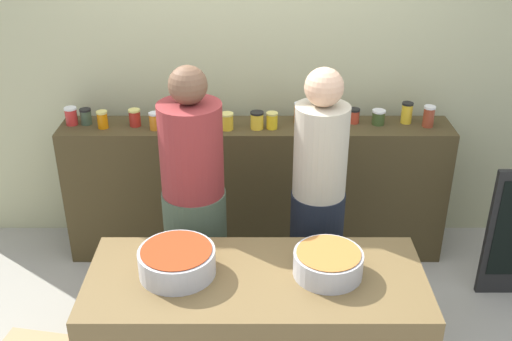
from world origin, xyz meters
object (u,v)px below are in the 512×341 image
(preserve_jar_15, at_px, (429,116))
(preserve_jar_3, at_px, (135,118))
(preserve_jar_4, at_px, (155,121))
(cooking_pot_center, at_px, (328,263))
(preserve_jar_9, at_px, (272,120))
(cooking_pot_left, at_px, (177,262))
(preserve_jar_1, at_px, (86,116))
(preserve_jar_11, at_px, (317,117))
(cook_with_tongs, at_px, (195,214))
(cook_in_cap, at_px, (317,212))
(preserve_jar_6, at_px, (201,118))
(preserve_jar_2, at_px, (103,119))
(preserve_jar_10, at_px, (299,113))
(preserve_jar_14, at_px, (407,113))
(preserve_jar_12, at_px, (354,116))
(preserve_jar_7, at_px, (227,121))
(preserve_jar_8, at_px, (257,120))
(preserve_jar_13, at_px, (379,117))
(preserve_jar_5, at_px, (180,113))
(preserve_jar_0, at_px, (71,116))

(preserve_jar_15, bearing_deg, preserve_jar_3, 179.65)
(preserve_jar_4, distance_m, cooking_pot_center, 1.69)
(preserve_jar_9, bearing_deg, cooking_pot_left, -110.74)
(preserve_jar_1, distance_m, preserve_jar_11, 1.59)
(preserve_jar_9, xyz_separation_m, cook_with_tongs, (-0.48, -0.69, -0.32))
(cook_in_cap, bearing_deg, preserve_jar_6, 136.37)
(cook_with_tongs, relative_size, cook_in_cap, 1.01)
(preserve_jar_2, bearing_deg, preserve_jar_10, 4.14)
(preserve_jar_4, height_order, preserve_jar_14, preserve_jar_14)
(preserve_jar_10, height_order, preserve_jar_12, preserve_jar_10)
(preserve_jar_7, bearing_deg, preserve_jar_12, 7.36)
(preserve_jar_2, xyz_separation_m, preserve_jar_8, (1.05, -0.01, -0.00))
(cook_in_cap, bearing_deg, preserve_jar_4, 147.43)
(preserve_jar_8, bearing_deg, preserve_jar_12, 8.51)
(preserve_jar_8, bearing_deg, preserve_jar_10, 20.30)
(preserve_jar_13, bearing_deg, preserve_jar_9, -174.39)
(preserve_jar_13, xyz_separation_m, cooking_pot_center, (-0.48, -1.40, -0.21))
(preserve_jar_7, bearing_deg, preserve_jar_4, -179.85)
(preserve_jar_12, distance_m, cooking_pot_center, 1.48)
(preserve_jar_2, bearing_deg, preserve_jar_7, -1.60)
(preserve_jar_2, distance_m, preserve_jar_13, 1.88)
(preserve_jar_3, bearing_deg, cooking_pot_center, -49.27)
(preserve_jar_5, height_order, cook_with_tongs, cook_with_tongs)
(preserve_jar_8, height_order, preserve_jar_9, preserve_jar_8)
(preserve_jar_5, distance_m, preserve_jar_12, 1.20)
(preserve_jar_14, xyz_separation_m, cooking_pot_left, (-1.43, -1.42, -0.23))
(preserve_jar_11, xyz_separation_m, cook_with_tongs, (-0.79, -0.74, -0.32))
(preserve_jar_8, height_order, cook_in_cap, cook_in_cap)
(preserve_jar_2, distance_m, preserve_jar_5, 0.52)
(preserve_jar_4, distance_m, cook_with_tongs, 0.81)
(preserve_jar_1, distance_m, preserve_jar_14, 2.21)
(preserve_jar_5, relative_size, preserve_jar_6, 1.00)
(preserve_jar_7, relative_size, preserve_jar_10, 0.80)
(preserve_jar_7, bearing_deg, cooking_pot_center, -67.19)
(preserve_jar_1, distance_m, cooking_pot_center, 2.09)
(preserve_jar_7, bearing_deg, preserve_jar_6, 169.44)
(preserve_jar_4, xyz_separation_m, preserve_jar_11, (1.10, 0.08, -0.00))
(preserve_jar_14, distance_m, cooking_pot_center, 1.60)
(preserve_jar_3, height_order, preserve_jar_6, preserve_jar_6)
(preserve_jar_15, distance_m, cook_with_tongs, 1.73)
(preserve_jar_3, height_order, preserve_jar_9, preserve_jar_3)
(preserve_jar_0, height_order, preserve_jar_6, preserve_jar_6)
(preserve_jar_3, relative_size, preserve_jar_6, 0.84)
(preserve_jar_9, bearing_deg, preserve_jar_5, 170.87)
(preserve_jar_8, bearing_deg, preserve_jar_9, 1.57)
(preserve_jar_5, height_order, preserve_jar_6, same)
(preserve_jar_5, xyz_separation_m, cooking_pot_center, (0.88, -1.43, -0.23))
(preserve_jar_0, relative_size, preserve_jar_3, 1.04)
(preserve_jar_11, xyz_separation_m, preserve_jar_13, (0.42, 0.01, -0.01))
(preserve_jar_10, distance_m, cook_with_tongs, 1.09)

